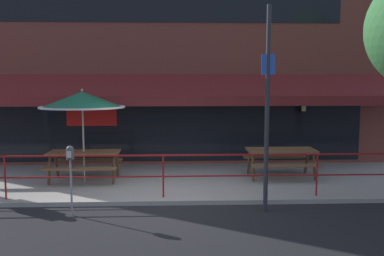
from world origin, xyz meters
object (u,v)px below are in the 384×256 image
at_px(parking_meter_near, 70,159).
at_px(street_sign_pole, 267,108).
at_px(picnic_table_left, 84,158).
at_px(picnic_table_centre, 281,155).
at_px(patio_umbrella_left, 82,100).

bearing_deg(parking_meter_near, street_sign_pole, 2.21).
distance_m(parking_meter_near, street_sign_pole, 4.06).
xyz_separation_m(picnic_table_left, street_sign_pole, (4.20, -2.38, 1.44)).
distance_m(picnic_table_left, street_sign_pole, 5.04).
xyz_separation_m(picnic_table_centre, street_sign_pole, (-0.95, -2.55, 1.44)).
xyz_separation_m(parking_meter_near, street_sign_pole, (3.93, 0.15, 1.00)).
bearing_deg(picnic_table_centre, street_sign_pole, -110.44).
bearing_deg(street_sign_pole, picnic_table_left, 150.53).
distance_m(picnic_table_centre, patio_umbrella_left, 5.36).
bearing_deg(street_sign_pole, parking_meter_near, -177.79).
bearing_deg(picnic_table_centre, parking_meter_near, -151.04).
height_order(picnic_table_left, picnic_table_centre, same).
relative_size(picnic_table_left, street_sign_pole, 0.43).
xyz_separation_m(picnic_table_centre, patio_umbrella_left, (-5.15, -0.20, 1.47)).
relative_size(picnic_table_left, picnic_table_centre, 1.00).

